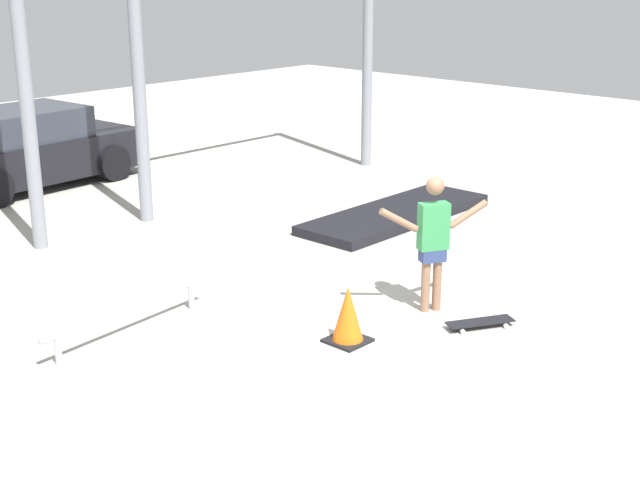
% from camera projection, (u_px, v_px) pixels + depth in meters
% --- Properties ---
extents(ground_plane, '(36.00, 36.00, 0.00)m').
position_uv_depth(ground_plane, '(363.00, 327.00, 10.02)').
color(ground_plane, '#B2ADA3').
extents(skateboarder, '(1.19, 0.74, 1.62)m').
position_uv_depth(skateboarder, '(433.00, 236.00, 10.23)').
color(skateboarder, '#8C664C').
rests_on(skateboarder, ground_plane).
extents(skateboard, '(0.79, 0.57, 0.08)m').
position_uv_depth(skateboard, '(480.00, 322.00, 10.00)').
color(skateboard, black).
rests_on(skateboard, ground_plane).
extents(manual_pad, '(3.56, 1.22, 0.15)m').
position_uv_depth(manual_pad, '(396.00, 214.00, 14.15)').
color(manual_pad, black).
rests_on(manual_pad, ground_plane).
extents(grind_rail, '(2.31, 0.29, 0.35)m').
position_uv_depth(grind_rail, '(129.00, 311.00, 9.75)').
color(grind_rail, '#B7BABF').
rests_on(grind_rail, ground_plane).
extents(parked_car_black, '(4.05, 2.03, 1.42)m').
position_uv_depth(parked_car_black, '(26.00, 150.00, 15.93)').
color(parked_car_black, black).
rests_on(parked_car_black, ground_plane).
extents(traffic_cone, '(0.43, 0.43, 0.64)m').
position_uv_depth(traffic_cone, '(348.00, 315.00, 9.56)').
color(traffic_cone, black).
rests_on(traffic_cone, ground_plane).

